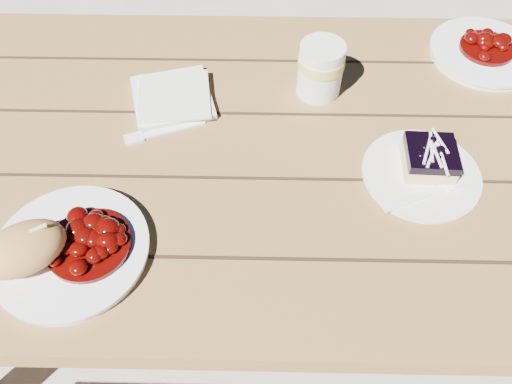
{
  "coord_description": "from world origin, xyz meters",
  "views": [
    {
      "loc": [
        -0.14,
        -0.62,
        1.45
      ],
      "look_at": [
        -0.15,
        -0.15,
        0.81
      ],
      "focal_mm": 35.0,
      "sensor_mm": 36.0,
      "label": 1
    }
  ],
  "objects_px": {
    "bread_roll": "(23,249)",
    "second_plate": "(485,53)",
    "blueberry_cake": "(429,158)",
    "main_plate": "(71,251)",
    "second_cup": "(320,69)",
    "dessert_plate": "(421,175)",
    "picnic_table": "(327,196)"
  },
  "relations": [
    {
      "from": "blueberry_cake",
      "to": "second_cup",
      "type": "xyz_separation_m",
      "value": [
        -0.18,
        0.2,
        0.02
      ]
    },
    {
      "from": "second_plate",
      "to": "second_cup",
      "type": "xyz_separation_m",
      "value": [
        -0.36,
        -0.12,
        0.05
      ]
    },
    {
      "from": "main_plate",
      "to": "blueberry_cake",
      "type": "height_order",
      "value": "blueberry_cake"
    },
    {
      "from": "dessert_plate",
      "to": "blueberry_cake",
      "type": "relative_size",
      "value": 2.29
    },
    {
      "from": "picnic_table",
      "to": "second_cup",
      "type": "relative_size",
      "value": 18.29
    },
    {
      "from": "bread_roll",
      "to": "dessert_plate",
      "type": "bearing_deg",
      "value": 16.42
    },
    {
      "from": "blueberry_cake",
      "to": "second_plate",
      "type": "height_order",
      "value": "blueberry_cake"
    },
    {
      "from": "dessert_plate",
      "to": "second_plate",
      "type": "height_order",
      "value": "second_plate"
    },
    {
      "from": "dessert_plate",
      "to": "second_cup",
      "type": "height_order",
      "value": "second_cup"
    },
    {
      "from": "second_plate",
      "to": "picnic_table",
      "type": "bearing_deg",
      "value": -141.8
    },
    {
      "from": "bread_roll",
      "to": "blueberry_cake",
      "type": "distance_m",
      "value": 0.67
    },
    {
      "from": "second_cup",
      "to": "blueberry_cake",
      "type": "bearing_deg",
      "value": -48.67
    },
    {
      "from": "blueberry_cake",
      "to": "second_plate",
      "type": "relative_size",
      "value": 0.38
    },
    {
      "from": "main_plate",
      "to": "second_plate",
      "type": "bearing_deg",
      "value": 32.98
    },
    {
      "from": "dessert_plate",
      "to": "second_plate",
      "type": "bearing_deg",
      "value": 59.78
    },
    {
      "from": "picnic_table",
      "to": "dessert_plate",
      "type": "relative_size",
      "value": 9.94
    },
    {
      "from": "picnic_table",
      "to": "bread_roll",
      "type": "xyz_separation_m",
      "value": [
        -0.49,
        -0.26,
        0.21
      ]
    },
    {
      "from": "main_plate",
      "to": "second_plate",
      "type": "distance_m",
      "value": 0.92
    },
    {
      "from": "main_plate",
      "to": "second_cup",
      "type": "distance_m",
      "value": 0.56
    },
    {
      "from": "second_cup",
      "to": "picnic_table",
      "type": "bearing_deg",
      "value": -79.31
    },
    {
      "from": "bread_roll",
      "to": "second_cup",
      "type": "relative_size",
      "value": 1.18
    },
    {
      "from": "picnic_table",
      "to": "second_plate",
      "type": "distance_m",
      "value": 0.46
    },
    {
      "from": "bread_roll",
      "to": "second_cup",
      "type": "xyz_separation_m",
      "value": [
        0.46,
        0.41,
        0.01
      ]
    },
    {
      "from": "picnic_table",
      "to": "second_plate",
      "type": "xyz_separation_m",
      "value": [
        0.34,
        0.27,
        0.17
      ]
    },
    {
      "from": "bread_roll",
      "to": "second_plate",
      "type": "bearing_deg",
      "value": 32.21
    },
    {
      "from": "picnic_table",
      "to": "bread_roll",
      "type": "height_order",
      "value": "bread_roll"
    },
    {
      "from": "main_plate",
      "to": "second_plate",
      "type": "xyz_separation_m",
      "value": [
        0.77,
        0.5,
        0.0
      ]
    },
    {
      "from": "picnic_table",
      "to": "second_cup",
      "type": "height_order",
      "value": "second_cup"
    },
    {
      "from": "dessert_plate",
      "to": "main_plate",
      "type": "bearing_deg",
      "value": -163.92
    },
    {
      "from": "picnic_table",
      "to": "dessert_plate",
      "type": "bearing_deg",
      "value": -26.42
    },
    {
      "from": "picnic_table",
      "to": "dessert_plate",
      "type": "distance_m",
      "value": 0.23
    },
    {
      "from": "picnic_table",
      "to": "dessert_plate",
      "type": "height_order",
      "value": "dessert_plate"
    }
  ]
}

